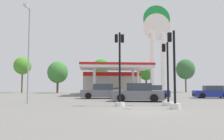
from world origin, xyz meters
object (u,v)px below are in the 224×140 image
Objects in this scene: car_3 at (138,93)px; tree_3 at (146,73)px; traffic_signal_0 at (168,87)px; corner_streetlamp at (28,46)px; traffic_signal_2 at (174,82)px; traffic_signal_1 at (120,76)px; tree_2 at (101,67)px; tree_4 at (185,69)px; tree_0 at (22,66)px; car_2 at (101,92)px; car_0 at (212,92)px; car_1 at (150,92)px; station_pole_sign at (157,37)px; tree_1 at (58,72)px.

car_3 is 24.83m from tree_3.
traffic_signal_0 is 0.61× the size of corner_streetlamp.
traffic_signal_2 is at bearing -100.29° from traffic_signal_0.
tree_2 is (0.33, 27.98, 2.96)m from traffic_signal_1.
corner_streetlamp is at bearing -132.78° from tree_4.
corner_streetlamp is at bearing -73.45° from tree_0.
tree_4 is at bearing 58.29° from traffic_signal_1.
tree_4 is (18.71, 20.08, 4.04)m from car_2.
car_1 is (-6.92, 0.51, 0.02)m from car_0.
station_pole_sign is 3.30× the size of car_0.
car_1 is 9.03m from traffic_signal_0.
station_pole_sign is 12.43m from car_1.
tree_0 is 1.06× the size of tree_2.
corner_streetlamp is (-18.44, -6.09, 3.81)m from car_0.
tree_2 reaches higher than car_3.
traffic_signal_2 reaches higher than traffic_signal_0.
traffic_signal_1 is (-11.62, -8.39, 1.47)m from car_0.
traffic_signal_1 is (0.73, -9.03, 1.38)m from car_2.
tree_3 is (7.00, 23.60, 3.22)m from car_3.
traffic_signal_2 is 31.76m from tree_1.
car_1 is at bearing 62.15° from traffic_signal_1.
car_2 is 0.81× the size of tree_3.
tree_3 is at bearing 78.20° from traffic_signal_0.
traffic_signal_2 is at bearing -36.75° from traffic_signal_1.
station_pole_sign reaches higher than tree_1.
traffic_signal_0 is 2.31m from traffic_signal_2.
tree_3 is at bearing -172.05° from tree_4.
traffic_signal_0 is (-8.18, -8.41, 0.64)m from car_0.
corner_streetlamp is (-16.08, -25.58, 0.50)m from tree_3.
car_3 is (2.99, -4.74, 0.02)m from car_2.
corner_streetlamp is at bearing 155.13° from traffic_signal_2.
traffic_signal_1 is 3.81m from traffic_signal_2.
traffic_signal_0 is 28.62m from tree_3.
tree_1 is at bearing 113.63° from car_3.
station_pole_sign reaches higher than tree_3.
car_2 is at bearing 108.42° from traffic_signal_2.
car_1 is 0.61× the size of tree_4.
car_1 is at bearing 81.46° from traffic_signal_2.
traffic_signal_0 is at bearing -65.25° from car_2.
traffic_signal_2 is 11.22m from corner_streetlamp.
tree_2 reaches higher than car_0.
car_0 is 10.22m from car_3.
corner_streetlamp reaches higher than car_0.
corner_streetlamp is (-15.10, -15.23, -4.41)m from station_pole_sign.
tree_1 is (-11.32, 27.49, 2.59)m from traffic_signal_0.
car_3 is 0.82× the size of tree_1.
tree_4 is at bearing 7.95° from tree_3.
traffic_signal_0 is 34.62m from tree_0.
tree_1 is 0.91× the size of tree_2.
car_3 is 0.70× the size of tree_0.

